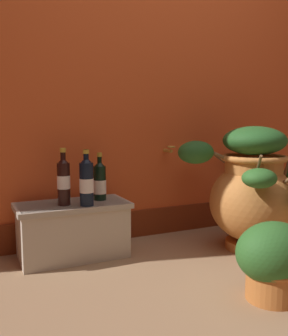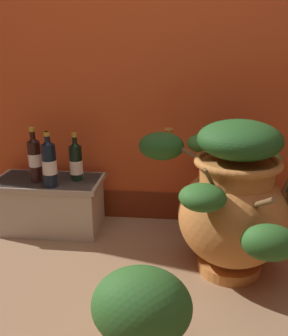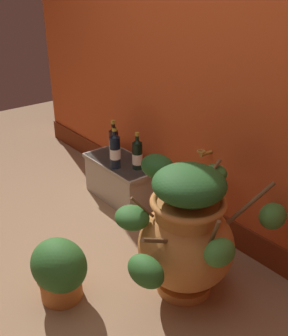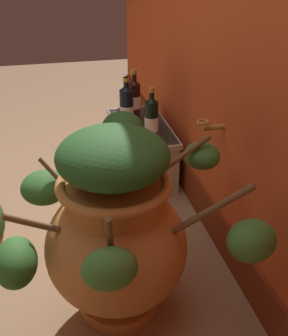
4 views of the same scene
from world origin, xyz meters
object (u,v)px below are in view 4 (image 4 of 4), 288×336
(terracotta_urn, at_px, (116,228))
(wine_bottle_middle, at_px, (134,99))
(wine_bottle_right, at_px, (151,117))
(wine_bottle_left, at_px, (127,107))

(terracotta_urn, bearing_deg, wine_bottle_middle, 164.85)
(wine_bottle_middle, bearing_deg, wine_bottle_right, 11.97)
(terracotta_urn, distance_m, wine_bottle_middle, 1.16)
(terracotta_urn, height_order, wine_bottle_left, terracotta_urn)
(terracotta_urn, xyz_separation_m, wine_bottle_right, (-0.88, 0.35, 0.06))
(wine_bottle_left, xyz_separation_m, wine_bottle_right, (0.12, 0.12, -0.02))
(terracotta_urn, height_order, wine_bottle_middle, terracotta_urn)
(terracotta_urn, bearing_deg, wine_bottle_left, 166.91)
(terracotta_urn, relative_size, wine_bottle_left, 2.89)
(terracotta_urn, relative_size, wine_bottle_right, 3.20)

